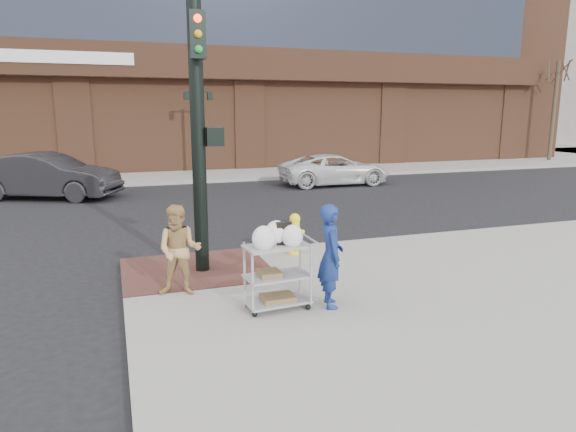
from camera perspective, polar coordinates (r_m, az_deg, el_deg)
name	(u,v)px	position (r m, az deg, el deg)	size (l,w,h in m)	color
ground	(238,288)	(9.50, -5.60, -7.95)	(220.00, 220.00, 0.00)	black
sidewalk_far	(294,149)	(43.34, 0.69, 7.48)	(65.00, 36.00, 0.15)	#999690
brick_curb_ramp	(197,269)	(10.18, -10.11, -5.80)	(2.80, 2.40, 0.01)	#4E2724
filler_block	(515,56)	(63.11, 23.89, 15.93)	(14.00, 20.00, 18.00)	slate
bare_tree_a	(559,59)	(36.37, 27.90, 15.17)	(1.80, 1.80, 7.20)	#382B21
lamp_post	(199,123)	(25.05, -9.86, 10.16)	(1.32, 0.22, 4.00)	black
traffic_signal_pole	(199,130)	(9.62, -9.82, 9.42)	(0.61, 0.51, 5.00)	black
woman_blue	(331,256)	(8.00, 4.78, -4.41)	(0.60, 0.39, 1.63)	navy
pedestrian_tan	(180,250)	(8.67, -11.96, -3.76)	(0.74, 0.58, 1.52)	tan
sedan_dark	(47,176)	(20.74, -25.20, 4.04)	(1.78, 5.10, 1.68)	black
minivan_white	(335,170)	(22.52, 5.21, 5.16)	(2.21, 4.80, 1.33)	silver
utility_cart	(277,270)	(7.91, -1.18, -6.03)	(1.03, 0.64, 1.37)	#939297
fire_hydrant	(295,233)	(10.98, 0.76, -1.92)	(0.42, 0.29, 0.89)	yellow
newsbox_red	(17,173)	(24.15, -27.88, 4.26)	(0.42, 0.38, 1.01)	maroon
newsbox_blue	(39,171)	(23.74, -25.97, 4.49)	(0.48, 0.43, 1.13)	#193EA5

